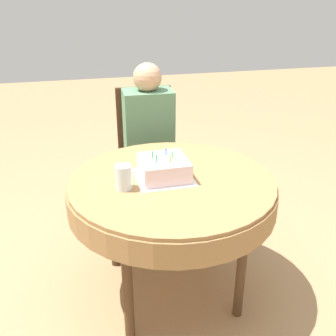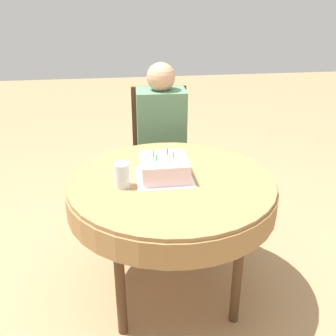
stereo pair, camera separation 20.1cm
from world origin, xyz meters
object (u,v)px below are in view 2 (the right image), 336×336
at_px(chair, 161,150).
at_px(person, 162,130).
at_px(drinking_glass, 122,175).
at_px(birthday_cake, 164,168).

height_order(chair, person, person).
bearing_deg(chair, drinking_glass, -105.42).
distance_m(person, birthday_cake, 0.79).
distance_m(person, drinking_glass, 0.92).
xyz_separation_m(chair, person, (-0.00, -0.11, 0.19)).
bearing_deg(birthday_cake, chair, 84.43).
xyz_separation_m(birthday_cake, drinking_glass, (-0.22, -0.08, 0.01)).
height_order(birthday_cake, drinking_glass, birthday_cake).
relative_size(chair, person, 0.82).
height_order(person, birthday_cake, person).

